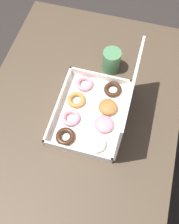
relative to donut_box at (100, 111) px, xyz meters
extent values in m
plane|color=#2D2826|center=(0.01, -0.09, -0.83)|extent=(8.00, 8.00, 0.00)
cube|color=#4C3D2D|center=(0.01, -0.09, -0.07)|extent=(1.15, 0.80, 0.03)
cylinder|color=#4C3D2D|center=(-0.52, -0.44, -0.46)|extent=(0.06, 0.06, 0.75)
cylinder|color=#4C3D2D|center=(-0.52, 0.27, -0.46)|extent=(0.06, 0.06, 0.75)
cube|color=silver|center=(0.00, -0.04, -0.05)|extent=(0.35, 0.27, 0.01)
cube|color=white|center=(0.00, -0.17, -0.03)|extent=(0.35, 0.01, 0.04)
cube|color=white|center=(0.00, 0.09, -0.03)|extent=(0.35, 0.01, 0.04)
cube|color=white|center=(-0.18, -0.04, -0.03)|extent=(0.01, 0.27, 0.04)
cube|color=white|center=(0.17, -0.04, -0.03)|extent=(0.01, 0.27, 0.04)
cube|color=white|center=(0.00, 0.10, 0.12)|extent=(0.35, 0.01, 0.26)
torus|color=pink|center=(-0.13, -0.10, -0.04)|extent=(0.08, 0.08, 0.02)
torus|color=#B77A38|center=(-0.05, -0.11, -0.04)|extent=(0.08, 0.08, 0.02)
torus|color=pink|center=(0.04, -0.11, -0.04)|extent=(0.08, 0.08, 0.02)
torus|color=#381E11|center=(0.12, -0.10, -0.04)|extent=(0.08, 0.08, 0.02)
torus|color=#381E11|center=(-0.13, 0.02, -0.04)|extent=(0.08, 0.08, 0.02)
ellipsoid|color=#9E6633|center=(-0.04, 0.02, -0.03)|extent=(0.08, 0.08, 0.04)
ellipsoid|color=pink|center=(0.03, 0.03, -0.03)|extent=(0.08, 0.08, 0.03)
ellipsoid|color=white|center=(0.12, 0.02, -0.03)|extent=(0.08, 0.08, 0.04)
cylinder|color=#4C8456|center=(-0.25, -0.01, 0.00)|extent=(0.08, 0.08, 0.10)
cylinder|color=black|center=(-0.25, -0.01, 0.04)|extent=(0.06, 0.06, 0.01)
camera|label=1|loc=(0.45, 0.08, 0.89)|focal=42.00mm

